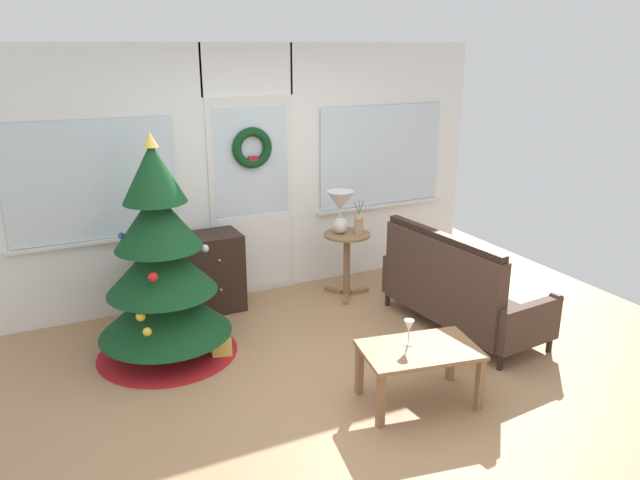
# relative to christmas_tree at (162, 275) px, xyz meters

# --- Properties ---
(ground_plane) EXTENTS (6.76, 6.76, 0.00)m
(ground_plane) POSITION_rel_christmas_tree_xyz_m (1.16, -1.06, -0.72)
(ground_plane) COLOR #AD7F56
(back_wall_with_door) EXTENTS (5.20, 0.19, 2.55)m
(back_wall_with_door) POSITION_rel_christmas_tree_xyz_m (1.16, 1.02, 0.57)
(back_wall_with_door) COLOR white
(back_wall_with_door) RESTS_ON ground
(christmas_tree) EXTENTS (1.18, 1.18, 1.89)m
(christmas_tree) POSITION_rel_christmas_tree_xyz_m (0.00, 0.00, 0.00)
(christmas_tree) COLOR #4C331E
(christmas_tree) RESTS_ON ground
(dresser_cabinet) EXTENTS (0.91, 0.45, 0.78)m
(dresser_cabinet) POSITION_rel_christmas_tree_xyz_m (0.46, 0.73, -0.33)
(dresser_cabinet) COLOR black
(dresser_cabinet) RESTS_ON ground
(settee_sofa) EXTENTS (0.85, 1.68, 0.96)m
(settee_sofa) POSITION_rel_christmas_tree_xyz_m (2.49, -0.69, -0.34)
(settee_sofa) COLOR black
(settee_sofa) RESTS_ON ground
(side_table) EXTENTS (0.50, 0.48, 0.68)m
(side_table) POSITION_rel_christmas_tree_xyz_m (1.98, 0.45, -0.23)
(side_table) COLOR #8E6642
(side_table) RESTS_ON ground
(table_lamp) EXTENTS (0.28, 0.28, 0.44)m
(table_lamp) POSITION_rel_christmas_tree_xyz_m (1.92, 0.49, 0.25)
(table_lamp) COLOR silver
(table_lamp) RESTS_ON side_table
(flower_vase) EXTENTS (0.11, 0.10, 0.35)m
(flower_vase) POSITION_rel_christmas_tree_xyz_m (2.08, 0.39, 0.08)
(flower_vase) COLOR tan
(flower_vase) RESTS_ON side_table
(coffee_table) EXTENTS (0.92, 0.66, 0.44)m
(coffee_table) POSITION_rel_christmas_tree_xyz_m (1.50, -1.56, -0.34)
(coffee_table) COLOR #8E6642
(coffee_table) RESTS_ON ground
(wine_glass) EXTENTS (0.08, 0.08, 0.20)m
(wine_glass) POSITION_rel_christmas_tree_xyz_m (1.46, -1.47, -0.13)
(wine_glass) COLOR silver
(wine_glass) RESTS_ON coffee_table
(gift_box) EXTENTS (0.17, 0.15, 0.17)m
(gift_box) POSITION_rel_christmas_tree_xyz_m (0.39, -0.23, -0.63)
(gift_box) COLOR #D8C64C
(gift_box) RESTS_ON ground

